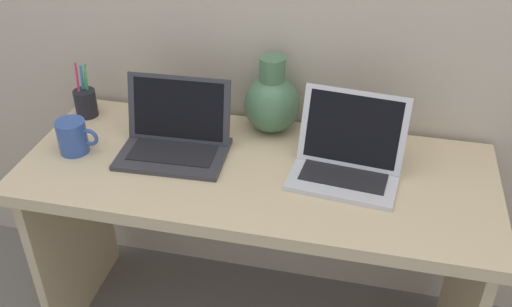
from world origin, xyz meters
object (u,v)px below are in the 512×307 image
(pen_cup, at_px, (86,102))
(laptop_right, at_px, (348,154))
(laptop_left, at_px, (176,133))
(coffee_mug, at_px, (73,137))
(green_vase, at_px, (272,101))

(pen_cup, bearing_deg, laptop_right, -8.80)
(laptop_right, bearing_deg, pen_cup, 171.20)
(laptop_left, bearing_deg, coffee_mug, -164.94)
(laptop_right, distance_m, coffee_mug, 0.82)
(laptop_left, bearing_deg, green_vase, 35.14)
(laptop_left, bearing_deg, laptop_right, -0.39)
(laptop_left, xyz_separation_m, coffee_mug, (-0.30, -0.08, -0.01))
(laptop_left, relative_size, green_vase, 1.31)
(laptop_right, bearing_deg, green_vase, 144.55)
(green_vase, height_order, coffee_mug, green_vase)
(laptop_right, bearing_deg, coffee_mug, -174.64)
(green_vase, relative_size, pen_cup, 1.35)
(green_vase, distance_m, pen_cup, 0.63)
(coffee_mug, height_order, pen_cup, pen_cup)
(laptop_right, height_order, pen_cup, laptop_right)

